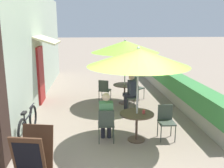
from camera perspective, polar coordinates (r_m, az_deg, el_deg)
The scene contains 16 objects.
cafe_facade_wall at distance 10.03m, azimuth -16.74°, elevation 8.29°, with size 0.98×11.12×4.20m.
planter_hedge at distance 10.63m, azimuth 13.08°, elevation 0.29°, with size 0.60×10.12×1.01m.
patio_table_near at distance 6.33m, azimuth 5.66°, elevation -8.17°, with size 0.85×0.85×0.72m.
patio_umbrella_near at distance 5.95m, azimuth 6.00°, elevation 6.09°, with size 2.44×2.44×2.37m.
cafe_chair_near_left at distance 6.20m, azimuth -1.33°, elevation -8.84°, with size 0.41×0.41×0.87m.
seated_patron_near_left at distance 6.25m, azimuth -1.37°, elevation -7.01°, with size 0.35×0.41×1.25m.
cafe_chair_near_right at distance 6.57m, azimuth 12.23°, elevation -7.86°, with size 0.41×0.41×0.87m.
coffee_cup_near at distance 6.27m, azimuth 7.27°, elevation -6.30°, with size 0.07×0.07×0.09m.
patio_table_mid at distance 9.29m, azimuth 2.90°, elevation -1.18°, with size 0.85×0.85×0.72m.
patio_umbrella_mid at distance 9.03m, azimuth 3.01°, elevation 8.53°, with size 2.44×2.44×2.37m.
cafe_chair_mid_left at distance 9.42m, azimuth -1.76°, elevation -1.14°, with size 0.52×0.52×0.87m.
cafe_chair_mid_right at distance 8.62m, azimuth 4.91°, elevation -2.54°, with size 0.46×0.46×0.87m.
seated_patron_mid_right at distance 8.54m, azimuth 4.23°, elevation -1.49°, with size 0.45×0.38×1.25m.
cafe_chair_mid_back at distance 9.91m, azimuth 5.56°, elevation -0.48°, with size 0.56×0.56×0.87m.
bicycle_leaning at distance 6.95m, azimuth -18.64°, elevation -8.55°, with size 0.12×1.69×0.76m.
menu_board at distance 5.03m, azimuth -17.49°, elevation -15.35°, with size 0.71×0.74×0.99m.
Camera 1 is at (-0.57, -4.37, 2.84)m, focal length 40.00 mm.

